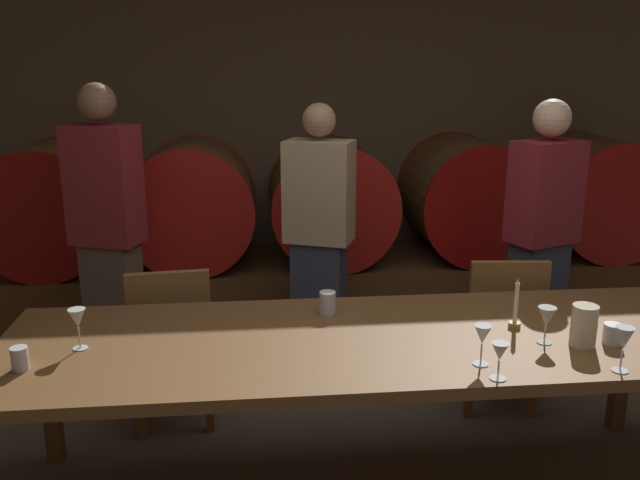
# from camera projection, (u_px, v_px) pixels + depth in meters

# --- Properties ---
(back_wall) EXTENTS (7.09, 0.24, 2.89)m
(back_wall) POSITION_uv_depth(u_px,v_px,m) (325.00, 114.00, 5.20)
(back_wall) COLOR brown
(back_wall) RESTS_ON ground
(barrel_shelf) EXTENTS (6.38, 0.90, 0.44)m
(barrel_shelf) POSITION_uv_depth(u_px,v_px,m) (332.00, 285.00, 4.99)
(barrel_shelf) COLOR brown
(barrel_shelf) RESTS_ON ground
(wine_barrel_far_left) EXTENTS (0.88, 0.89, 0.88)m
(wine_barrel_far_left) POSITION_uv_depth(u_px,v_px,m) (55.00, 206.00, 4.63)
(wine_barrel_far_left) COLOR brown
(wine_barrel_far_left) RESTS_ON barrel_shelf
(wine_barrel_left) EXTENTS (0.88, 0.89, 0.88)m
(wine_barrel_left) POSITION_uv_depth(u_px,v_px,m) (193.00, 203.00, 4.72)
(wine_barrel_left) COLOR brown
(wine_barrel_left) RESTS_ON barrel_shelf
(wine_barrel_center) EXTENTS (0.88, 0.89, 0.88)m
(wine_barrel_center) POSITION_uv_depth(u_px,v_px,m) (330.00, 200.00, 4.82)
(wine_barrel_center) COLOR #513319
(wine_barrel_center) RESTS_ON barrel_shelf
(wine_barrel_right) EXTENTS (0.88, 0.89, 0.88)m
(wine_barrel_right) POSITION_uv_depth(u_px,v_px,m) (467.00, 197.00, 4.92)
(wine_barrel_right) COLOR #513319
(wine_barrel_right) RESTS_ON barrel_shelf
(wine_barrel_far_right) EXTENTS (0.88, 0.89, 0.88)m
(wine_barrel_far_right) POSITION_uv_depth(u_px,v_px,m) (592.00, 194.00, 5.01)
(wine_barrel_far_right) COLOR #513319
(wine_barrel_far_right) RESTS_ON barrel_shelf
(dining_table) EXTENTS (2.99, 0.95, 0.76)m
(dining_table) POSITION_uv_depth(u_px,v_px,m) (363.00, 350.00, 2.75)
(dining_table) COLOR brown
(dining_table) RESTS_ON ground
(chair_left) EXTENTS (0.43, 0.43, 0.88)m
(chair_left) POSITION_uv_depth(u_px,v_px,m) (172.00, 339.00, 3.38)
(chair_left) COLOR brown
(chair_left) RESTS_ON ground
(chair_right) EXTENTS (0.44, 0.44, 0.88)m
(chair_right) POSITION_uv_depth(u_px,v_px,m) (500.00, 326.00, 3.54)
(chair_right) COLOR brown
(chair_right) RESTS_ON ground
(guest_left) EXTENTS (0.44, 0.35, 1.75)m
(guest_left) POSITION_uv_depth(u_px,v_px,m) (108.00, 233.00, 3.81)
(guest_left) COLOR brown
(guest_left) RESTS_ON ground
(guest_center) EXTENTS (0.44, 0.36, 1.63)m
(guest_center) POSITION_uv_depth(u_px,v_px,m) (319.00, 241.00, 3.89)
(guest_center) COLOR #33384C
(guest_center) RESTS_ON ground
(guest_right) EXTENTS (0.44, 0.37, 1.66)m
(guest_right) POSITION_uv_depth(u_px,v_px,m) (541.00, 240.00, 3.84)
(guest_right) COLOR #33384C
(guest_right) RESTS_ON ground
(candle_left) EXTENTS (0.05, 0.05, 0.23)m
(candle_left) POSITION_uv_depth(u_px,v_px,m) (515.00, 314.00, 2.81)
(candle_left) COLOR olive
(candle_left) RESTS_ON dining_table
(pitcher) EXTENTS (0.10, 0.10, 0.17)m
(pitcher) POSITION_uv_depth(u_px,v_px,m) (584.00, 326.00, 2.63)
(pitcher) COLOR beige
(pitcher) RESTS_ON dining_table
(wine_glass_far_left) EXTENTS (0.07, 0.07, 0.17)m
(wine_glass_far_left) POSITION_uv_depth(u_px,v_px,m) (77.00, 320.00, 2.59)
(wine_glass_far_left) COLOR silver
(wine_glass_far_left) RESTS_ON dining_table
(wine_glass_left) EXTENTS (0.07, 0.07, 0.16)m
(wine_glass_left) POSITION_uv_depth(u_px,v_px,m) (482.00, 336.00, 2.46)
(wine_glass_left) COLOR white
(wine_glass_left) RESTS_ON dining_table
(wine_glass_center) EXTENTS (0.06, 0.06, 0.14)m
(wine_glass_center) POSITION_uv_depth(u_px,v_px,m) (500.00, 353.00, 2.35)
(wine_glass_center) COLOR white
(wine_glass_center) RESTS_ON dining_table
(wine_glass_right) EXTENTS (0.07, 0.07, 0.15)m
(wine_glass_right) POSITION_uv_depth(u_px,v_px,m) (547.00, 318.00, 2.65)
(wine_glass_right) COLOR silver
(wine_glass_right) RESTS_ON dining_table
(wine_glass_far_right) EXTENTS (0.07, 0.07, 0.17)m
(wine_glass_far_right) POSITION_uv_depth(u_px,v_px,m) (624.00, 340.00, 2.40)
(wine_glass_far_right) COLOR white
(wine_glass_far_right) RESTS_ON dining_table
(cup_far_left) EXTENTS (0.06, 0.06, 0.09)m
(cup_far_left) POSITION_uv_depth(u_px,v_px,m) (20.00, 359.00, 2.44)
(cup_far_left) COLOR silver
(cup_far_left) RESTS_ON dining_table
(cup_center_left) EXTENTS (0.07, 0.07, 0.11)m
(cup_center_left) POSITION_uv_depth(u_px,v_px,m) (328.00, 303.00, 2.97)
(cup_center_left) COLOR silver
(cup_center_left) RESTS_ON dining_table
(cup_center_right) EXTENTS (0.07, 0.07, 0.08)m
(cup_center_right) POSITION_uv_depth(u_px,v_px,m) (612.00, 334.00, 2.66)
(cup_center_right) COLOR silver
(cup_center_right) RESTS_ON dining_table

